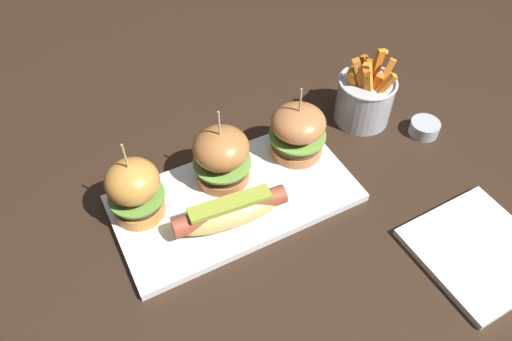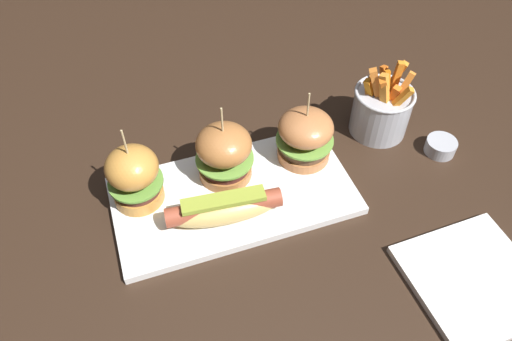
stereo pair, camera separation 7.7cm
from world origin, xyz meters
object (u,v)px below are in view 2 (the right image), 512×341
(slider_left, at_px, (134,176))
(sauce_ramekin, at_px, (441,146))
(slider_center, at_px, (225,153))
(platter_main, at_px, (234,196))
(side_plate, at_px, (474,280))
(fries_bucket, at_px, (381,109))
(slider_right, at_px, (305,136))
(hot_dog, at_px, (224,208))

(slider_left, xyz_separation_m, sauce_ramekin, (0.52, -0.06, -0.05))
(slider_left, distance_m, slider_center, 0.15)
(platter_main, xyz_separation_m, slider_left, (-0.14, 0.04, 0.06))
(slider_center, distance_m, side_plate, 0.41)
(fries_bucket, height_order, side_plate, fries_bucket)
(platter_main, relative_size, slider_center, 2.67)
(fries_bucket, xyz_separation_m, side_plate, (-0.02, -0.33, -0.04))
(fries_bucket, height_order, sauce_ramekin, fries_bucket)
(slider_right, bearing_deg, side_plate, -65.15)
(slider_left, distance_m, fries_bucket, 0.44)
(fries_bucket, bearing_deg, sauce_ramekin, -48.62)
(slider_right, bearing_deg, hot_dog, -153.41)
(platter_main, bearing_deg, slider_center, 88.22)
(slider_center, bearing_deg, platter_main, -91.78)
(slider_center, relative_size, sauce_ramekin, 2.71)
(slider_center, bearing_deg, sauce_ramekin, -9.35)
(hot_dog, distance_m, side_plate, 0.37)
(fries_bucket, relative_size, side_plate, 0.80)
(sauce_ramekin, bearing_deg, slider_left, 173.64)
(slider_left, bearing_deg, slider_right, 0.03)
(fries_bucket, bearing_deg, hot_dog, -161.04)
(fries_bucket, bearing_deg, slider_center, -175.08)
(slider_left, height_order, fries_bucket, slider_left)
(slider_left, height_order, slider_right, slider_left)
(hot_dog, distance_m, slider_right, 0.19)
(slider_right, distance_m, sauce_ramekin, 0.25)
(slider_center, height_order, side_plate, slider_center)
(hot_dog, height_order, slider_center, slider_center)
(sauce_ramekin, relative_size, side_plate, 0.30)
(hot_dog, bearing_deg, slider_center, 71.46)
(platter_main, height_order, slider_right, slider_right)
(sauce_ramekin, bearing_deg, side_plate, -112.65)
(hot_dog, xyz_separation_m, slider_center, (0.03, 0.09, 0.03))
(slider_center, height_order, slider_right, slider_center)
(platter_main, relative_size, sauce_ramekin, 7.24)
(slider_right, relative_size, fries_bucket, 0.97)
(slider_left, relative_size, fries_bucket, 1.05)
(side_plate, bearing_deg, slider_right, 114.85)
(sauce_ramekin, bearing_deg, slider_right, 166.28)
(hot_dog, bearing_deg, slider_right, 26.59)
(slider_center, xyz_separation_m, fries_bucket, (0.30, 0.03, -0.02))
(side_plate, bearing_deg, slider_left, 144.68)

